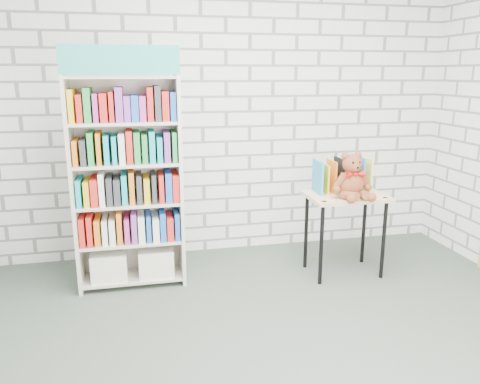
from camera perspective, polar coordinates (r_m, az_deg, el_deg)
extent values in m
plane|color=#3D493D|center=(3.17, 5.68, -19.59)|extent=(4.50, 4.50, 0.00)
cube|color=silver|center=(4.59, -1.69, 9.74)|extent=(4.50, 0.02, 2.80)
cube|color=beige|center=(3.98, -19.57, 0.57)|extent=(0.03, 0.34, 1.75)
cube|color=beige|center=(3.96, -7.34, 1.22)|extent=(0.03, 0.34, 1.75)
cube|color=beige|center=(4.10, -13.44, 1.41)|extent=(0.88, 0.02, 1.75)
cube|color=teal|center=(3.69, -14.41, 15.36)|extent=(0.88, 0.02, 0.21)
cube|color=beige|center=(4.21, -12.82, -10.00)|extent=(0.82, 0.32, 0.02)
cube|color=beige|center=(4.08, -13.08, -5.76)|extent=(0.82, 0.32, 0.02)
cube|color=beige|center=(3.98, -13.34, -1.28)|extent=(0.82, 0.32, 0.02)
cube|color=beige|center=(3.91, -13.62, 3.40)|extent=(0.82, 0.32, 0.02)
cube|color=beige|center=(3.86, -13.91, 8.22)|extent=(0.82, 0.32, 0.02)
cube|color=beige|center=(3.85, -14.22, 13.42)|extent=(0.82, 0.32, 0.02)
cube|color=silver|center=(4.16, -15.62, -8.50)|extent=(0.29, 0.28, 0.23)
cube|color=silver|center=(4.16, -10.21, -8.24)|extent=(0.29, 0.28, 0.23)
cube|color=red|center=(4.03, -13.18, -4.08)|extent=(0.82, 0.28, 0.23)
cube|color=yellow|center=(3.94, -13.45, 0.49)|extent=(0.82, 0.28, 0.23)
cube|color=blue|center=(3.88, -13.73, 5.24)|extent=(0.82, 0.28, 0.23)
cube|color=green|center=(3.84, -14.03, 10.12)|extent=(0.82, 0.28, 0.23)
cube|color=tan|center=(4.20, 12.80, -0.49)|extent=(0.68, 0.47, 0.03)
cylinder|color=black|center=(4.03, 9.88, -6.42)|extent=(0.03, 0.03, 0.70)
cylinder|color=black|center=(4.35, 8.06, -4.78)|extent=(0.03, 0.03, 0.70)
cylinder|color=black|center=(4.28, 17.10, -5.64)|extent=(0.03, 0.03, 0.70)
cylinder|color=black|center=(4.58, 14.86, -4.16)|extent=(0.03, 0.03, 0.70)
cylinder|color=black|center=(3.93, 10.20, -1.16)|extent=(0.05, 0.05, 0.01)
cylinder|color=black|center=(4.17, 17.28, -0.69)|extent=(0.05, 0.05, 0.01)
cube|color=teal|center=(4.17, 9.41, 1.80)|extent=(0.01, 0.21, 0.28)
cube|color=yellow|center=(4.19, 10.25, 1.84)|extent=(0.01, 0.21, 0.28)
cube|color=orange|center=(4.22, 11.07, 1.88)|extent=(0.01, 0.21, 0.28)
cube|color=black|center=(4.24, 11.89, 1.91)|extent=(0.01, 0.21, 0.28)
cube|color=white|center=(4.27, 12.70, 1.95)|extent=(0.01, 0.21, 0.28)
cube|color=red|center=(4.30, 13.50, 1.98)|extent=(0.01, 0.21, 0.28)
cube|color=#3388C0|center=(4.33, 14.29, 2.02)|extent=(0.01, 0.21, 0.28)
cube|color=#F9DC53|center=(4.36, 15.06, 2.05)|extent=(0.01, 0.21, 0.28)
ellipsoid|color=brown|center=(4.09, 13.33, 0.99)|extent=(0.23, 0.20, 0.23)
sphere|color=brown|center=(4.05, 13.51, 3.38)|extent=(0.16, 0.16, 0.16)
sphere|color=brown|center=(4.02, 12.70, 4.31)|extent=(0.06, 0.06, 0.06)
sphere|color=brown|center=(4.08, 14.19, 4.36)|extent=(0.06, 0.06, 0.06)
sphere|color=brown|center=(4.00, 13.94, 2.90)|extent=(0.07, 0.07, 0.07)
sphere|color=black|center=(3.97, 13.63, 3.49)|extent=(0.02, 0.02, 0.02)
sphere|color=black|center=(4.00, 14.34, 3.52)|extent=(0.02, 0.02, 0.02)
sphere|color=black|center=(3.97, 14.15, 2.89)|extent=(0.02, 0.02, 0.02)
cylinder|color=brown|center=(4.01, 12.07, 1.28)|extent=(0.11, 0.09, 0.16)
cylinder|color=brown|center=(4.12, 14.90, 1.46)|extent=(0.12, 0.10, 0.16)
sphere|color=brown|center=(4.00, 11.71, 0.28)|extent=(0.07, 0.07, 0.07)
sphere|color=brown|center=(4.14, 15.35, 0.54)|extent=(0.07, 0.07, 0.07)
cylinder|color=brown|center=(3.98, 13.23, -0.44)|extent=(0.13, 0.19, 0.09)
cylinder|color=brown|center=(4.04, 14.87, -0.30)|extent=(0.11, 0.18, 0.09)
sphere|color=brown|center=(3.90, 13.41, -0.82)|extent=(0.08, 0.08, 0.08)
sphere|color=brown|center=(3.99, 15.75, -0.62)|extent=(0.08, 0.08, 0.08)
cone|color=#AF130A|center=(3.99, 13.39, 2.11)|extent=(0.07, 0.06, 0.06)
cone|color=#AF130A|center=(4.03, 14.35, 2.17)|extent=(0.07, 0.06, 0.06)
sphere|color=#AF130A|center=(4.01, 13.90, 2.13)|extent=(0.04, 0.04, 0.04)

